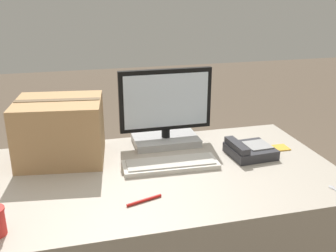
# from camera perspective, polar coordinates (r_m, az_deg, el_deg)

# --- Properties ---
(office_desk) EXTENTS (1.80, 0.90, 0.75)m
(office_desk) POSITION_cam_1_polar(r_m,az_deg,el_deg) (1.96, -3.85, -16.75)
(office_desk) COLOR #A89E8E
(office_desk) RESTS_ON ground_plane
(monitor) EXTENTS (0.48, 0.21, 0.40)m
(monitor) POSITION_cam_1_polar(r_m,az_deg,el_deg) (2.03, -0.33, 1.72)
(monitor) COLOR #B7B7B7
(monitor) RESTS_ON office_desk
(keyboard) EXTENTS (0.45, 0.17, 0.03)m
(keyboard) POSITION_cam_1_polar(r_m,az_deg,el_deg) (1.82, 0.38, -5.59)
(keyboard) COLOR beige
(keyboard) RESTS_ON office_desk
(desk_phone) EXTENTS (0.22, 0.21, 0.08)m
(desk_phone) POSITION_cam_1_polar(r_m,az_deg,el_deg) (1.97, 11.70, -3.46)
(desk_phone) COLOR #2D2D33
(desk_phone) RESTS_ON office_desk
(cardboard_box) EXTENTS (0.43, 0.38, 0.30)m
(cardboard_box) POSITION_cam_1_polar(r_m,az_deg,el_deg) (1.92, -15.35, -0.59)
(cardboard_box) COLOR tan
(cardboard_box) RESTS_ON office_desk
(pen_marker) EXTENTS (0.15, 0.06, 0.01)m
(pen_marker) POSITION_cam_1_polar(r_m,az_deg,el_deg) (1.55, -3.46, -10.71)
(pen_marker) COLOR red
(pen_marker) RESTS_ON office_desk
(sticky_note_pad) EXTENTS (0.08, 0.08, 0.01)m
(sticky_note_pad) POSITION_cam_1_polar(r_m,az_deg,el_deg) (2.11, 16.01, -3.04)
(sticky_note_pad) COLOR gold
(sticky_note_pad) RESTS_ON office_desk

